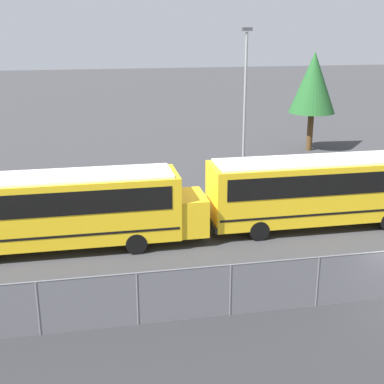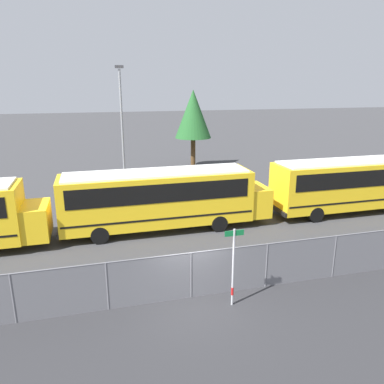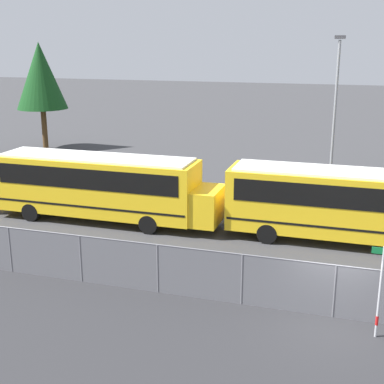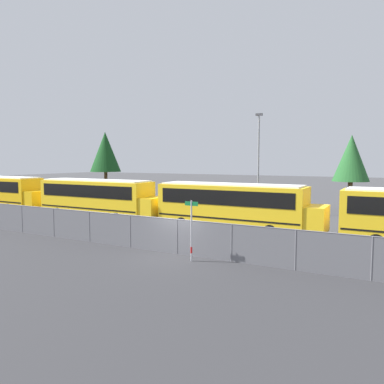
{
  "view_description": "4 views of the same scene",
  "coord_description": "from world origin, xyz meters",
  "px_view_note": "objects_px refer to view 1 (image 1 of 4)",
  "views": [
    {
      "loc": [
        -10.37,
        -15.15,
        9.29
      ],
      "look_at": [
        -6.17,
        6.12,
        2.39
      ],
      "focal_mm": 50.0,
      "sensor_mm": 36.0,
      "label": 1
    },
    {
      "loc": [
        -3.2,
        -12.04,
        7.74
      ],
      "look_at": [
        2.07,
        7.6,
        1.86
      ],
      "focal_mm": 35.0,
      "sensor_mm": 36.0,
      "label": 2
    },
    {
      "loc": [
        0.21,
        -16.36,
        8.7
      ],
      "look_at": [
        -6.78,
        6.39,
        1.96
      ],
      "focal_mm": 50.0,
      "sensor_mm": 36.0,
      "label": 3
    },
    {
      "loc": [
        9.83,
        -16.44,
        4.88
      ],
      "look_at": [
        -3.32,
        7.71,
        2.53
      ],
      "focal_mm": 35.0,
      "sensor_mm": 36.0,
      "label": 4
    }
  ],
  "objects_px": {
    "school_bus_1": "(63,206)",
    "tree_0": "(313,83)",
    "school_bus_2": "(322,187)",
    "light_pole": "(245,99)"
  },
  "relations": [
    {
      "from": "school_bus_2",
      "to": "light_pole",
      "type": "xyz_separation_m",
      "value": [
        -1.24,
        8.78,
        2.97
      ]
    },
    {
      "from": "light_pole",
      "to": "tree_0",
      "type": "relative_size",
      "value": 1.24
    },
    {
      "from": "school_bus_2",
      "to": "light_pole",
      "type": "relative_size",
      "value": 1.28
    },
    {
      "from": "school_bus_1",
      "to": "tree_0",
      "type": "height_order",
      "value": "tree_0"
    },
    {
      "from": "school_bus_1",
      "to": "tree_0",
      "type": "xyz_separation_m",
      "value": [
        17.64,
        15.43,
        3.11
      ]
    },
    {
      "from": "school_bus_2",
      "to": "tree_0",
      "type": "height_order",
      "value": "tree_0"
    },
    {
      "from": "school_bus_1",
      "to": "tree_0",
      "type": "distance_m",
      "value": 23.64
    },
    {
      "from": "school_bus_1",
      "to": "school_bus_2",
      "type": "height_order",
      "value": "same"
    },
    {
      "from": "school_bus_1",
      "to": "tree_0",
      "type": "relative_size",
      "value": 1.58
    },
    {
      "from": "light_pole",
      "to": "school_bus_1",
      "type": "bearing_deg",
      "value": -139.05
    }
  ]
}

